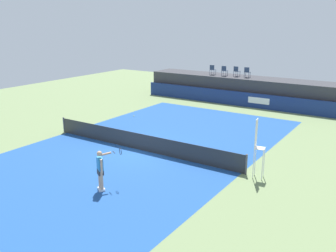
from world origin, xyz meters
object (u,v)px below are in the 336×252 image
spectator_chair_right (247,72)px  tennis_ball (134,116)px  spectator_chair_left (224,70)px  net_post_far (246,164)px  spectator_chair_far_left (213,69)px  net_post_near (64,125)px  umpire_chair (258,144)px  spectator_chair_center (237,71)px  tennis_player (101,169)px

spectator_chair_right → tennis_ball: bearing=-118.4°
spectator_chair_left → net_post_far: bearing=-61.3°
spectator_chair_far_left → net_post_near: spectator_chair_far_left is taller
umpire_chair → net_post_near: size_ratio=2.76×
spectator_chair_center → net_post_far: 16.95m
spectator_chair_left → net_post_far: (8.20, -14.96, -2.19)m
spectator_chair_center → tennis_player: (2.64, -20.17, -1.73)m
spectator_chair_left → tennis_player: bearing=-79.5°
spectator_chair_right → spectator_chair_center: bearing=176.5°
tennis_ball → spectator_chair_far_left: bearing=78.8°
spectator_chair_right → net_post_near: size_ratio=0.89×
spectator_chair_center → tennis_ball: spectator_chair_center is taller
spectator_chair_right → tennis_player: size_ratio=0.50×
spectator_chair_right → net_post_near: 16.55m
spectator_chair_far_left → tennis_ball: bearing=-101.2°
spectator_chair_right → umpire_chair: bearing=-66.4°
umpire_chair → net_post_far: (-0.49, 0.02, -1.09)m
spectator_chair_right → tennis_ball: 11.05m
net_post_far → tennis_ball: (-11.23, 5.72, -0.46)m
spectator_chair_left → spectator_chair_right: size_ratio=1.00×
net_post_near → tennis_player: size_ratio=0.56×
spectator_chair_far_left → net_post_far: size_ratio=0.89×
net_post_near → tennis_ball: 5.86m
spectator_chair_far_left → spectator_chair_center: 2.27m
tennis_player → net_post_far: bearing=47.8°
spectator_chair_left → tennis_ball: size_ratio=13.06×
spectator_chair_right → umpire_chair: (6.62, -15.17, -1.11)m
net_post_far → spectator_chair_right: bearing=112.0°
tennis_player → spectator_chair_right: bearing=94.6°
spectator_chair_left → tennis_ball: 10.08m
net_post_far → spectator_chair_left: bearing=118.7°
spectator_chair_center → net_post_near: bearing=-109.1°
tennis_player → umpire_chair: bearing=44.8°
net_post_far → tennis_player: tennis_player is taller
net_post_near → spectator_chair_far_left: bearing=78.7°
tennis_player → spectator_chair_far_left: bearing=103.8°
spectator_chair_far_left → spectator_chair_center: bearing=4.9°
umpire_chair → net_post_near: 12.93m
spectator_chair_center → tennis_ball: 10.67m
spectator_chair_far_left → net_post_far: bearing=-58.0°
spectator_chair_far_left → net_post_far: (9.40, -15.02, -2.19)m
umpire_chair → tennis_player: size_ratio=1.56×
spectator_chair_left → tennis_ball: spectator_chair_left is taller
spectator_chair_center → spectator_chair_far_left: bearing=-175.1°
net_post_far → tennis_ball: bearing=153.0°
spectator_chair_far_left → net_post_near: size_ratio=0.89×
spectator_chair_center → tennis_ball: bearing=-113.3°
spectator_chair_far_left → umpire_chair: spectator_chair_far_left is taller
net_post_near → spectator_chair_right: bearing=67.5°
spectator_chair_left → spectator_chair_right: same height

